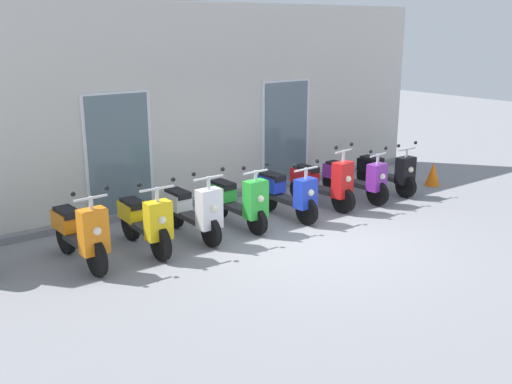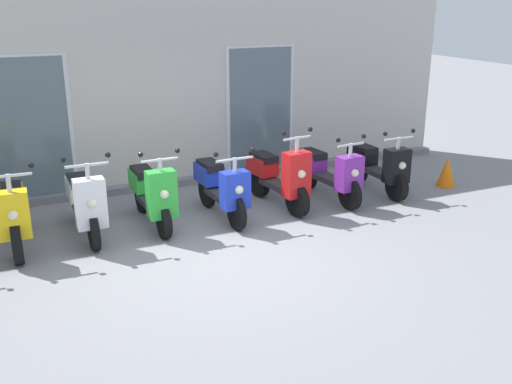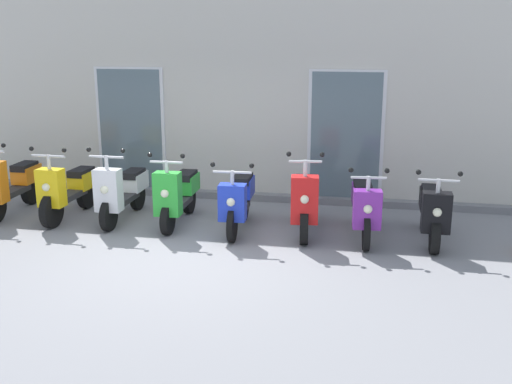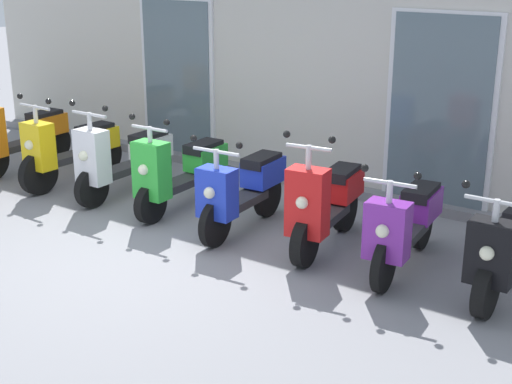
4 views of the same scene
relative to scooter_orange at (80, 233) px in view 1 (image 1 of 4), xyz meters
The scene contains 11 objects.
ground_plane 3.64m from the scooter_orange, 21.46° to the right, with size 40.00×40.00×0.00m, color gray.
storefront_facade 4.06m from the scooter_orange, 28.77° to the left, with size 11.38×0.50×3.84m.
scooter_orange is the anchor object (origin of this frame).
scooter_yellow 1.03m from the scooter_orange, ahead, with size 0.61×1.63×1.24m.
scooter_white 1.92m from the scooter_orange, ahead, with size 0.60×1.63×1.26m.
scooter_green 2.84m from the scooter_orange, ahead, with size 0.56×1.58×1.22m.
scooter_blue 3.83m from the scooter_orange, ahead, with size 0.62×1.56×1.14m.
scooter_red 4.81m from the scooter_orange, ahead, with size 0.56×1.56×1.31m.
scooter_purple 5.68m from the scooter_orange, ahead, with size 0.54×1.64×1.15m.
scooter_black 6.64m from the scooter_orange, ahead, with size 0.60×1.56×1.14m.
traffic_cone 7.89m from the scooter_orange, ahead, with size 0.32×0.32×0.52m, color orange.
Camera 1 is at (-6.19, -6.70, 3.40)m, focal length 41.36 mm.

